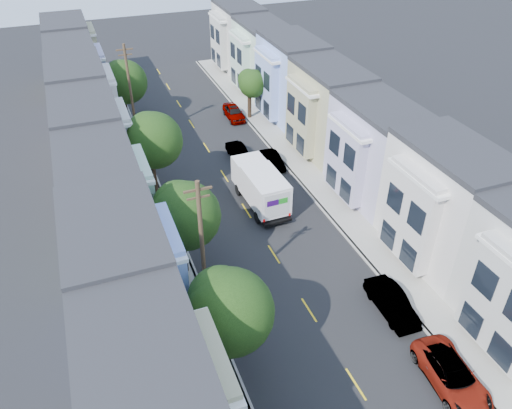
{
  "coord_description": "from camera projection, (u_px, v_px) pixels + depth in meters",
  "views": [
    {
      "loc": [
        -11.37,
        -20.16,
        24.14
      ],
      "look_at": [
        -0.04,
        9.63,
        2.2
      ],
      "focal_mm": 35.0,
      "sensor_mm": 36.0,
      "label": 1
    }
  ],
  "objects": [
    {
      "name": "ground",
      "position": [
        309.0,
        310.0,
        32.54
      ],
      "size": [
        160.0,
        160.0,
        0.0
      ],
      "primitive_type": "plane",
      "color": "black",
      "rests_on": "ground"
    },
    {
      "name": "townhouse_row_right",
      "position": [
        346.0,
        170.0,
        47.35
      ],
      "size": [
        5.0,
        70.0,
        8.5
      ],
      "primitive_type": "cube",
      "color": "#B1ABCC",
      "rests_on": "ground"
    },
    {
      "name": "tree_far_r",
      "position": [
        252.0,
        84.0,
        54.73
      ],
      "size": [
        3.1,
        3.1,
        5.6
      ],
      "color": "black",
      "rests_on": "ground"
    },
    {
      "name": "parked_right_d",
      "position": [
        234.0,
        112.0,
        56.43
      ],
      "size": [
        1.9,
        4.64,
        1.49
      ],
      "primitive_type": "imported",
      "rotation": [
        0.0,
        0.0,
        -0.03
      ],
      "color": "black",
      "rests_on": "ground"
    },
    {
      "name": "tree_c",
      "position": [
        184.0,
        216.0,
        32.98
      ],
      "size": [
        4.7,
        4.7,
        7.17
      ],
      "color": "black",
      "rests_on": "ground"
    },
    {
      "name": "sidewalk_left",
      "position": [
        152.0,
        209.0,
        41.89
      ],
      "size": [
        2.6,
        70.0,
        0.15
      ],
      "primitive_type": "cube",
      "color": "gray",
      "rests_on": "ground"
    },
    {
      "name": "parked_right_b",
      "position": [
        392.0,
        303.0,
        32.04
      ],
      "size": [
        1.74,
        4.6,
        1.52
      ],
      "primitive_type": "imported",
      "rotation": [
        0.0,
        0.0,
        -0.03
      ],
      "color": "silver",
      "rests_on": "ground"
    },
    {
      "name": "parked_right_a",
      "position": [
        452.0,
        375.0,
        27.54
      ],
      "size": [
        2.91,
        5.49,
        1.47
      ],
      "primitive_type": "imported",
      "rotation": [
        0.0,
        0.0,
        -0.09
      ],
      "color": "#515253",
      "rests_on": "ground"
    },
    {
      "name": "parked_left_d",
      "position": [
        185.0,
        208.0,
        41.01
      ],
      "size": [
        1.7,
        4.15,
        1.33
      ],
      "primitive_type": "imported",
      "rotation": [
        0.0,
        0.0,
        0.03
      ],
      "color": "black",
      "rests_on": "ground"
    },
    {
      "name": "parked_right_c",
      "position": [
        273.0,
        160.0,
        47.62
      ],
      "size": [
        1.37,
        3.77,
        1.25
      ],
      "primitive_type": "imported",
      "rotation": [
        0.0,
        0.0,
        -0.01
      ],
      "color": "black",
      "rests_on": "ground"
    },
    {
      "name": "utility_pole_near",
      "position": [
        203.0,
        253.0,
        29.31
      ],
      "size": [
        1.6,
        0.26,
        10.0
      ],
      "color": "#42301E",
      "rests_on": "ground"
    },
    {
      "name": "centerline",
      "position": [
        235.0,
        193.0,
        44.09
      ],
      "size": [
        0.12,
        70.0,
        0.01
      ],
      "primitive_type": "cube",
      "color": "gold",
      "rests_on": "ground"
    },
    {
      "name": "parked_left_c",
      "position": [
        230.0,
        305.0,
        31.87
      ],
      "size": [
        2.26,
        5.09,
        1.51
      ],
      "primitive_type": "imported",
      "rotation": [
        0.0,
        0.0,
        -0.03
      ],
      "color": "#B5BCC8",
      "rests_on": "ground"
    },
    {
      "name": "curb_left",
      "position": [
        167.0,
        206.0,
        42.27
      ],
      "size": [
        0.3,
        70.0,
        0.15
      ],
      "primitive_type": "cube",
      "color": "gray",
      "rests_on": "ground"
    },
    {
      "name": "tree_d",
      "position": [
        153.0,
        141.0,
        40.55
      ],
      "size": [
        4.7,
        4.7,
        7.78
      ],
      "color": "black",
      "rests_on": "ground"
    },
    {
      "name": "sidewalk_right",
      "position": [
        310.0,
        177.0,
        46.2
      ],
      "size": [
        2.6,
        70.0,
        0.15
      ],
      "primitive_type": "cube",
      "color": "gray",
      "rests_on": "ground"
    },
    {
      "name": "lead_sedan",
      "position": [
        239.0,
        152.0,
        48.86
      ],
      "size": [
        1.59,
        3.95,
        1.29
      ],
      "primitive_type": "imported",
      "rotation": [
        0.0,
        0.0,
        0.06
      ],
      "color": "black",
      "rests_on": "ground"
    },
    {
      "name": "tree_e",
      "position": [
        124.0,
        82.0,
        53.3
      ],
      "size": [
        4.7,
        4.7,
        7.05
      ],
      "color": "black",
      "rests_on": "ground"
    },
    {
      "name": "curb_right",
      "position": [
        297.0,
        179.0,
        45.82
      ],
      "size": [
        0.3,
        70.0,
        0.15
      ],
      "primitive_type": "cube",
      "color": "gray",
      "rests_on": "ground"
    },
    {
      "name": "fedex_truck",
      "position": [
        260.0,
        186.0,
        41.56
      ],
      "size": [
        2.68,
        6.96,
        3.34
      ],
      "rotation": [
        0.0,
        0.0,
        0.03
      ],
      "color": "silver",
      "rests_on": "ground"
    },
    {
      "name": "utility_pole_far",
      "position": [
        131.0,
        94.0,
        49.33
      ],
      "size": [
        1.6,
        0.26,
        10.0
      ],
      "color": "#42301E",
      "rests_on": "ground"
    },
    {
      "name": "townhouse_row_left",
      "position": [
        106.0,
        219.0,
        40.82
      ],
      "size": [
        5.0,
        70.0,
        8.5
      ],
      "primitive_type": "cube",
      "color": "#B1ABCC",
      "rests_on": "ground"
    },
    {
      "name": "road_slab",
      "position": [
        235.0,
        193.0,
        44.08
      ],
      "size": [
        12.0,
        70.0,
        0.02
      ],
      "primitive_type": "cube",
      "color": "black",
      "rests_on": "ground"
    },
    {
      "name": "tree_b",
      "position": [
        228.0,
        312.0,
        25.77
      ],
      "size": [
        4.7,
        4.7,
        7.29
      ],
      "color": "black",
      "rests_on": "ground"
    }
  ]
}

